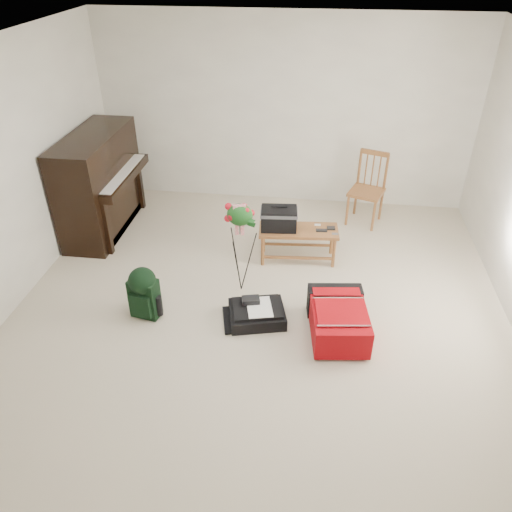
# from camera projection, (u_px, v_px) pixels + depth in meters

# --- Properties ---
(floor) EXTENTS (5.00, 5.50, 0.01)m
(floor) POSITION_uv_depth(u_px,v_px,m) (257.00, 320.00, 5.00)
(floor) COLOR beige
(floor) RESTS_ON ground
(ceiling) EXTENTS (5.00, 5.50, 0.01)m
(ceiling) POSITION_uv_depth(u_px,v_px,m) (257.00, 57.00, 3.63)
(ceiling) COLOR white
(ceiling) RESTS_ON wall_back
(wall_back) EXTENTS (5.00, 0.04, 2.50)m
(wall_back) POSITION_uv_depth(u_px,v_px,m) (284.00, 113.00, 6.60)
(wall_back) COLOR silver
(wall_back) RESTS_ON floor
(piano) EXTENTS (0.71, 1.50, 1.25)m
(piano) POSITION_uv_depth(u_px,v_px,m) (101.00, 185.00, 6.24)
(piano) COLOR black
(piano) RESTS_ON floor
(bench) EXTENTS (0.93, 0.44, 0.70)m
(bench) POSITION_uv_depth(u_px,v_px,m) (285.00, 221.00, 5.68)
(bench) COLOR #8E5E2E
(bench) RESTS_ON floor
(dining_chair) EXTENTS (0.52, 0.52, 0.94)m
(dining_chair) POSITION_uv_depth(u_px,v_px,m) (366.00, 190.00, 6.46)
(dining_chair) COLOR #8E5E2E
(dining_chair) RESTS_ON floor
(red_suitcase) EXTENTS (0.60, 0.82, 0.33)m
(red_suitcase) POSITION_uv_depth(u_px,v_px,m) (338.00, 316.00, 4.78)
(red_suitcase) COLOR #AC070B
(red_suitcase) RESTS_ON floor
(black_duffel) EXTENTS (0.63, 0.55, 0.23)m
(black_duffel) POSITION_uv_depth(u_px,v_px,m) (257.00, 313.00, 4.96)
(black_duffel) COLOR black
(black_duffel) RESTS_ON floor
(green_backpack) EXTENTS (0.31, 0.28, 0.56)m
(green_backpack) POSITION_uv_depth(u_px,v_px,m) (143.00, 290.00, 4.90)
(green_backpack) COLOR black
(green_backpack) RESTS_ON floor
(flower_stand) EXTENTS (0.40, 0.40, 1.06)m
(flower_stand) POSITION_uv_depth(u_px,v_px,m) (240.00, 249.00, 5.15)
(flower_stand) COLOR black
(flower_stand) RESTS_ON floor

